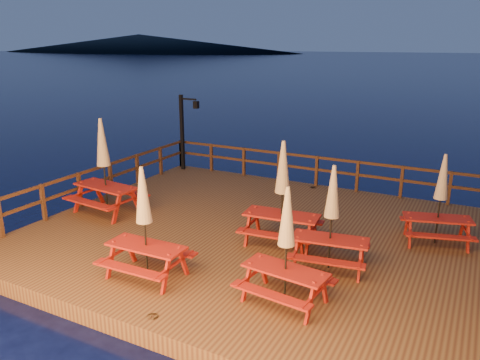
{
  "coord_description": "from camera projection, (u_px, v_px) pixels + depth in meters",
  "views": [
    {
      "loc": [
        5.06,
        -10.68,
        5.39
      ],
      "look_at": [
        -0.86,
        0.6,
        1.61
      ],
      "focal_mm": 35.0,
      "sensor_mm": 36.0,
      "label": 1
    }
  ],
  "objects": [
    {
      "name": "ground",
      "position": [
        258.0,
        246.0,
        12.85
      ],
      "size": [
        500.0,
        500.0,
        0.0
      ],
      "primitive_type": "plane",
      "color": "black",
      "rests_on": "ground"
    },
    {
      "name": "deck",
      "position": [
        258.0,
        239.0,
        12.8
      ],
      "size": [
        12.0,
        10.0,
        0.4
      ],
      "primitive_type": "cube",
      "color": "#4C2B18",
      "rests_on": "ground"
    },
    {
      "name": "deck_piles",
      "position": [
        257.0,
        256.0,
        12.94
      ],
      "size": [
        11.44,
        9.44,
        1.4
      ],
      "color": "#331A10",
      "rests_on": "ground"
    },
    {
      "name": "railing",
      "position": [
        284.0,
        188.0,
        14.03
      ],
      "size": [
        11.8,
        9.75,
        1.1
      ],
      "color": "#331A10",
      "rests_on": "deck"
    },
    {
      "name": "lamp_post",
      "position": [
        185.0,
        126.0,
        18.49
      ],
      "size": [
        0.85,
        0.18,
        3.0
      ],
      "color": "black",
      "rests_on": "deck"
    },
    {
      "name": "headland_left",
      "position": [
        139.0,
        43.0,
        244.15
      ],
      "size": [
        180.0,
        84.0,
        9.0
      ],
      "primitive_type": "ellipsoid",
      "color": "black",
      "rests_on": "ground"
    },
    {
      "name": "picnic_table_0",
      "position": [
        331.0,
        216.0,
        10.39
      ],
      "size": [
        1.89,
        1.64,
        2.44
      ],
      "rotation": [
        0.0,
        0.0,
        0.15
      ],
      "color": "maroon",
      "rests_on": "deck"
    },
    {
      "name": "picnic_table_1",
      "position": [
        282.0,
        192.0,
        11.63
      ],
      "size": [
        2.02,
        1.72,
        2.7
      ],
      "rotation": [
        0.0,
        0.0,
        0.1
      ],
      "color": "maroon",
      "rests_on": "deck"
    },
    {
      "name": "picnic_table_2",
      "position": [
        144.0,
        221.0,
        9.98
      ],
      "size": [
        1.79,
        1.48,
        2.51
      ],
      "rotation": [
        0.0,
        0.0,
        0.02
      ],
      "color": "maroon",
      "rests_on": "deck"
    },
    {
      "name": "picnic_table_3",
      "position": [
        104.0,
        165.0,
        13.79
      ],
      "size": [
        2.17,
        1.85,
        2.88
      ],
      "rotation": [
        0.0,
        0.0,
        -0.1
      ],
      "color": "maroon",
      "rests_on": "deck"
    },
    {
      "name": "picnic_table_4",
      "position": [
        440.0,
        198.0,
        11.71
      ],
      "size": [
        1.96,
        1.76,
        2.36
      ],
      "rotation": [
        0.0,
        0.0,
        0.28
      ],
      "color": "maroon",
      "rests_on": "deck"
    },
    {
      "name": "picnic_table_5",
      "position": [
        286.0,
        244.0,
        8.99
      ],
      "size": [
        1.83,
        1.57,
        2.41
      ],
      "rotation": [
        0.0,
        0.0,
        -0.12
      ],
      "color": "maroon",
      "rests_on": "deck"
    }
  ]
}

